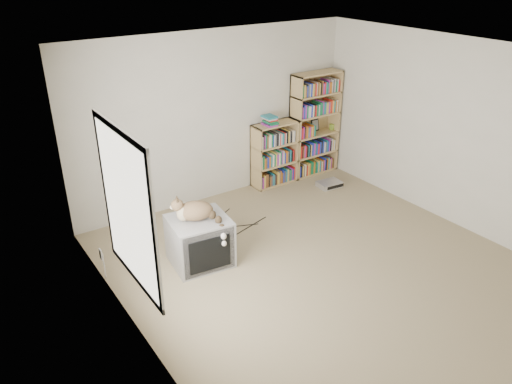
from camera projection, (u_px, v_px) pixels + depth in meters
floor at (325, 270)px, 5.97m from camera, size 4.50×5.00×0.01m
wall_back at (216, 117)px, 7.28m from camera, size 4.50×0.02×2.50m
wall_left at (137, 234)px, 4.28m from camera, size 0.02×5.00×2.50m
wall_right at (460, 135)px, 6.57m from camera, size 0.02×5.00×2.50m
ceiling at (341, 57)px, 4.88m from camera, size 4.50×5.00×0.02m
window at (128, 209)px, 4.37m from camera, size 0.02×1.22×1.52m
crt_tv at (200, 241)px, 6.00m from camera, size 0.76×0.70×0.60m
cat at (199, 214)px, 5.80m from camera, size 0.57×0.63×0.50m
bookcase_tall at (314, 126)px, 8.26m from camera, size 0.86×0.30×1.71m
bookcase_short at (274, 156)px, 8.00m from camera, size 0.75×0.30×1.03m
book_stack at (270, 120)px, 7.63m from camera, size 0.18×0.24×0.15m
green_mug at (331, 127)px, 8.47m from camera, size 0.09×0.09×0.09m
framed_print at (315, 125)px, 8.38m from camera, size 0.15×0.05×0.20m
dvd_player at (329, 184)px, 8.06m from camera, size 0.40×0.30×0.09m
wall_outlet at (101, 254)px, 5.69m from camera, size 0.01×0.08×0.13m
floor_cables at (247, 217)px, 7.14m from camera, size 1.20×0.70×0.01m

